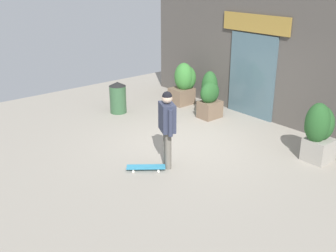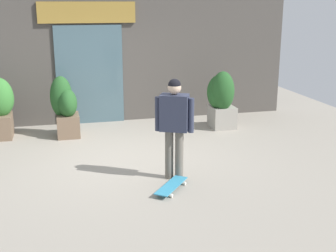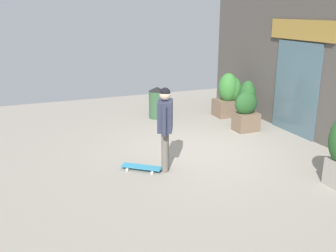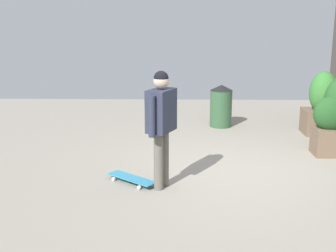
{
  "view_description": "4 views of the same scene",
  "coord_description": "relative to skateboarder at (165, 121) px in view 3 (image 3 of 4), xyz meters",
  "views": [
    {
      "loc": [
        6.35,
        -5.95,
        3.79
      ],
      "look_at": [
        0.49,
        -1.04,
        0.85
      ],
      "focal_mm": 43.78,
      "sensor_mm": 36.0,
      "label": 1
    },
    {
      "loc": [
        -1.14,
        -7.51,
        2.7
      ],
      "look_at": [
        0.49,
        -1.04,
        0.85
      ],
      "focal_mm": 47.71,
      "sensor_mm": 36.0,
      "label": 2
    },
    {
      "loc": [
        6.74,
        -3.54,
        2.92
      ],
      "look_at": [
        0.49,
        -1.04,
        0.85
      ],
      "focal_mm": 40.25,
      "sensor_mm": 36.0,
      "label": 3
    },
    {
      "loc": [
        6.31,
        -0.9,
        2.29
      ],
      "look_at": [
        0.49,
        -1.04,
        0.85
      ],
      "focal_mm": 47.87,
      "sensor_mm": 36.0,
      "label": 4
    }
  ],
  "objects": [
    {
      "name": "trash_bin",
      "position": [
        -3.49,
        1.12,
        -0.53
      ],
      "size": [
        0.47,
        0.47,
        0.88
      ],
      "color": "#335938",
      "rests_on": "ground_plane"
    },
    {
      "name": "planter_box_left",
      "position": [
        -2.89,
        3.06,
        -0.31
      ],
      "size": [
        0.63,
        0.71,
        1.25
      ],
      "color": "brown",
      "rests_on": "ground_plane"
    },
    {
      "name": "ground_plane",
      "position": [
        -0.56,
        1.13,
        -0.97
      ],
      "size": [
        12.0,
        12.0,
        0.0
      ],
      "primitive_type": "plane",
      "color": "gray"
    },
    {
      "name": "building_facade",
      "position": [
        -0.58,
        3.91,
        0.64
      ],
      "size": [
        8.61,
        0.31,
        3.24
      ],
      "color": "#4C4742",
      "rests_on": "ground_plane"
    },
    {
      "name": "skateboard",
      "position": [
        -0.16,
        -0.43,
        -0.91
      ],
      "size": [
        0.65,
        0.74,
        0.08
      ],
      "rotation": [
        0.0,
        0.0,
        -2.24
      ],
      "color": "teal",
      "rests_on": "ground_plane"
    },
    {
      "name": "planter_box_right",
      "position": [
        -1.59,
        2.81,
        -0.33
      ],
      "size": [
        0.56,
        0.62,
        1.26
      ],
      "color": "brown",
      "rests_on": "ground_plane"
    },
    {
      "name": "skateboarder",
      "position": [
        0.0,
        0.0,
        0.0
      ],
      "size": [
        0.56,
        0.42,
        1.6
      ],
      "rotation": [
        0.0,
        0.0,
        -2.01
      ],
      "color": "#666056",
      "rests_on": "ground_plane"
    }
  ]
}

